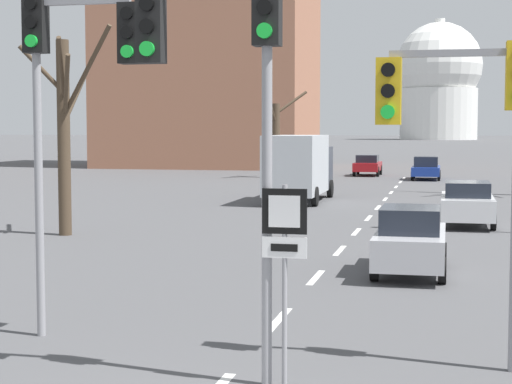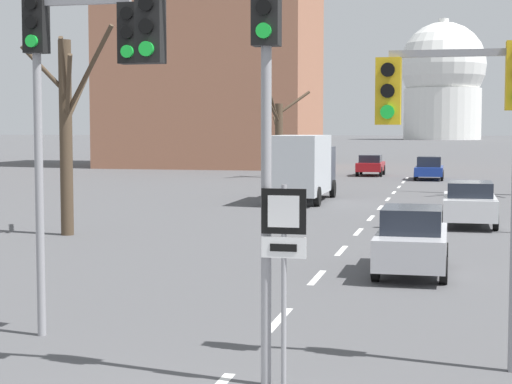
{
  "view_description": "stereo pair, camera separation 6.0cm",
  "coord_description": "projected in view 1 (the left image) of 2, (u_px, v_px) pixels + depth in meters",
  "views": [
    {
      "loc": [
        2.95,
        -8.04,
        3.47
      ],
      "look_at": [
        -0.01,
        5.14,
        2.46
      ],
      "focal_mm": 60.0,
      "sensor_mm": 36.0,
      "label": 1
    },
    {
      "loc": [
        3.01,
        -8.03,
        3.47
      ],
      "look_at": [
        -0.01,
        5.14,
        2.46
      ],
      "focal_mm": 60.0,
      "sensor_mm": 36.0,
      "label": 2
    }
  ],
  "objects": [
    {
      "name": "lane_stripe_1",
      "position": [
        278.0,
        320.0,
        15.48
      ],
      "size": [
        0.16,
        2.0,
        0.01
      ],
      "primitive_type": "cube",
      "color": "silver",
      "rests_on": "ground_plane"
    },
    {
      "name": "lane_stripe_2",
      "position": [
        316.0,
        277.0,
        19.86
      ],
      "size": [
        0.16,
        2.0,
        0.01
      ],
      "primitive_type": "cube",
      "color": "silver",
      "rests_on": "ground_plane"
    },
    {
      "name": "lane_stripe_3",
      "position": [
        340.0,
        250.0,
        24.24
      ],
      "size": [
        0.16,
        2.0,
        0.01
      ],
      "primitive_type": "cube",
      "color": "silver",
      "rests_on": "ground_plane"
    },
    {
      "name": "lane_stripe_4",
      "position": [
        356.0,
        232.0,
        28.62
      ],
      "size": [
        0.16,
        2.0,
        0.01
      ],
      "primitive_type": "cube",
      "color": "silver",
      "rests_on": "ground_plane"
    },
    {
      "name": "lane_stripe_5",
      "position": [
        368.0,
        218.0,
        33.0
      ],
      "size": [
        0.16,
        2.0,
        0.01
      ],
      "primitive_type": "cube",
      "color": "silver",
      "rests_on": "ground_plane"
    },
    {
      "name": "lane_stripe_6",
      "position": [
        378.0,
        207.0,
        37.38
      ],
      "size": [
        0.16,
        2.0,
        0.01
      ],
      "primitive_type": "cube",
      "color": "silver",
      "rests_on": "ground_plane"
    },
    {
      "name": "lane_stripe_7",
      "position": [
        385.0,
        199.0,
        41.75
      ],
      "size": [
        0.16,
        2.0,
        0.01
      ],
      "primitive_type": "cube",
      "color": "silver",
      "rests_on": "ground_plane"
    },
    {
      "name": "lane_stripe_8",
      "position": [
        391.0,
        192.0,
        46.13
      ],
      "size": [
        0.16,
        2.0,
        0.01
      ],
      "primitive_type": "cube",
      "color": "silver",
      "rests_on": "ground_plane"
    },
    {
      "name": "lane_stripe_9",
      "position": [
        396.0,
        187.0,
        50.51
      ],
      "size": [
        0.16,
        2.0,
        0.01
      ],
      "primitive_type": "cube",
      "color": "silver",
      "rests_on": "ground_plane"
    },
    {
      "name": "lane_stripe_10",
      "position": [
        400.0,
        182.0,
        54.89
      ],
      "size": [
        0.16,
        2.0,
        0.01
      ],
      "primitive_type": "cube",
      "color": "silver",
      "rests_on": "ground_plane"
    },
    {
      "name": "lane_stripe_11",
      "position": [
        404.0,
        178.0,
        59.27
      ],
      "size": [
        0.16,
        2.0,
        0.01
      ],
      "primitive_type": "cube",
      "color": "silver",
      "rests_on": "ground_plane"
    },
    {
      "name": "traffic_signal_centre_tall",
      "position": [
        227.0,
        69.0,
        11.35
      ],
      "size": [
        1.97,
        0.34,
        5.61
      ],
      "color": "gray",
      "rests_on": "ground_plane"
    },
    {
      "name": "traffic_signal_near_right",
      "position": [
        471.0,
        117.0,
        12.08
      ],
      "size": [
        2.16,
        0.34,
        4.78
      ],
      "color": "gray",
      "rests_on": "ground_plane"
    },
    {
      "name": "traffic_signal_near_left",
      "position": [
        67.0,
        73.0,
        13.86
      ],
      "size": [
        2.0,
        0.34,
        5.75
      ],
      "color": "gray",
      "rests_on": "ground_plane"
    },
    {
      "name": "route_sign_post",
      "position": [
        285.0,
        250.0,
        11.28
      ],
      "size": [
        0.6,
        0.08,
        2.73
      ],
      "color": "gray",
      "rests_on": "ground_plane"
    },
    {
      "name": "sedan_near_left",
      "position": [
        368.0,
        165.0,
        62.53
      ],
      "size": [
        1.87,
        4.33,
        1.52
      ],
      "color": "maroon",
      "rests_on": "ground_plane"
    },
    {
      "name": "sedan_near_right",
      "position": [
        426.0,
        168.0,
        57.63
      ],
      "size": [
        1.9,
        4.51,
        1.57
      ],
      "color": "navy",
      "rests_on": "ground_plane"
    },
    {
      "name": "sedan_mid_centre",
      "position": [
        467.0,
        203.0,
        30.44
      ],
      "size": [
        1.88,
        4.41,
        1.58
      ],
      "color": "silver",
      "rests_on": "ground_plane"
    },
    {
      "name": "sedan_far_left",
      "position": [
        411.0,
        240.0,
        20.35
      ],
      "size": [
        1.69,
        4.03,
        1.61
      ],
      "color": "#B7B7BC",
      "rests_on": "ground_plane"
    },
    {
      "name": "delivery_truck",
      "position": [
        299.0,
        166.0,
        40.25
      ],
      "size": [
        2.44,
        7.2,
        3.14
      ],
      "color": "#333842",
      "rests_on": "ground_plane"
    },
    {
      "name": "bare_tree_left_near",
      "position": [
        65.0,
        126.0,
        27.45
      ],
      "size": [
        3.27,
        3.34,
        6.67
      ],
      "color": "#473828",
      "rests_on": "ground_plane"
    },
    {
      "name": "bare_tree_left_far",
      "position": [
        276.0,
        136.0,
        59.65
      ],
      "size": [
        2.75,
        3.2,
        6.12
      ],
      "color": "#473828",
      "rests_on": "ground_plane"
    },
    {
      "name": "capitol_dome",
      "position": [
        439.0,
        81.0,
        257.95
      ],
      "size": [
        25.67,
        25.67,
        36.26
      ],
      "color": "silver",
      "rests_on": "ground_plane"
    },
    {
      "name": "apartment_block_left",
      "position": [
        210.0,
        33.0,
        77.04
      ],
      "size": [
        18.0,
        14.0,
        24.03
      ],
      "primitive_type": "cube",
      "color": "#9E664C",
      "rests_on": "ground_plane"
    }
  ]
}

